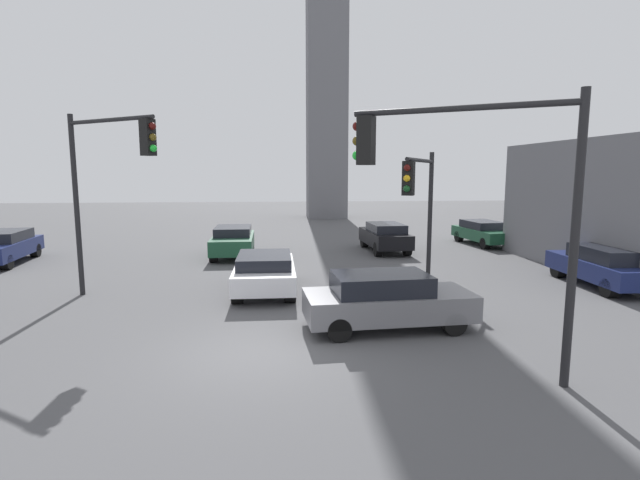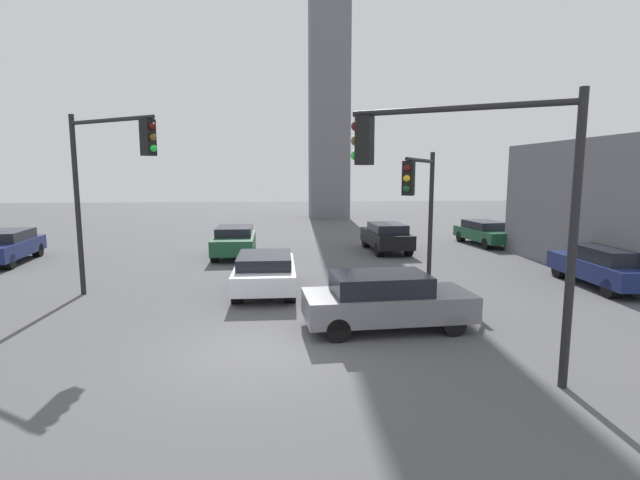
% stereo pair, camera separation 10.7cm
% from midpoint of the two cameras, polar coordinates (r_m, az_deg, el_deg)
% --- Properties ---
extents(ground_plane, '(108.80, 108.80, 0.00)m').
position_cam_midpoint_polar(ground_plane, '(10.89, -7.40, -13.19)').
color(ground_plane, '#4C4C4F').
extents(traffic_light_0, '(3.76, 2.30, 5.38)m').
position_cam_midpoint_polar(traffic_light_0, '(9.64, 16.53, 7.43)').
color(traffic_light_0, black).
rests_on(traffic_light_0, ground_plane).
extents(traffic_light_1, '(1.97, 3.39, 4.64)m').
position_cam_midpoint_polar(traffic_light_1, '(15.93, 11.64, 5.58)').
color(traffic_light_1, black).
rests_on(traffic_light_1, ground_plane).
extents(traffic_light_2, '(3.13, 2.19, 5.71)m').
position_cam_midpoint_polar(traffic_light_2, '(15.67, -24.14, 7.84)').
color(traffic_light_2, black).
rests_on(traffic_light_2, ground_plane).
extents(car_0, '(1.93, 4.21, 1.43)m').
position_cam_midpoint_polar(car_0, '(24.05, 7.63, 0.45)').
color(car_0, black).
rests_on(car_0, ground_plane).
extents(car_1, '(1.94, 4.23, 1.39)m').
position_cam_midpoint_polar(car_1, '(22.86, -10.44, -0.07)').
color(car_1, '#19472D').
rests_on(car_1, ground_plane).
extents(car_2, '(1.94, 4.27, 1.28)m').
position_cam_midpoint_polar(car_2, '(15.95, -6.80, -3.68)').
color(car_2, silver).
rests_on(car_2, ground_plane).
extents(car_3, '(2.32, 4.69, 1.40)m').
position_cam_midpoint_polar(car_3, '(24.91, -33.75, -0.64)').
color(car_3, navy).
rests_on(car_3, ground_plane).
extents(car_4, '(2.11, 4.37, 1.41)m').
position_cam_midpoint_polar(car_4, '(19.22, 30.86, -2.63)').
color(car_4, navy).
rests_on(car_4, ground_plane).
extents(car_6, '(2.19, 4.34, 1.29)m').
position_cam_midpoint_polar(car_6, '(27.60, 18.78, 0.90)').
color(car_6, '#19472D').
rests_on(car_6, ground_plane).
extents(car_7, '(4.32, 2.06, 1.42)m').
position_cam_midpoint_polar(car_7, '(12.27, 7.67, -7.09)').
color(car_7, slate).
rests_on(car_7, ground_plane).
extents(skyline_tower, '(3.32, 3.32, 30.06)m').
position_cam_midpoint_polar(skyline_tower, '(43.41, 0.72, 22.89)').
color(skyline_tower, slate).
rests_on(skyline_tower, ground_plane).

